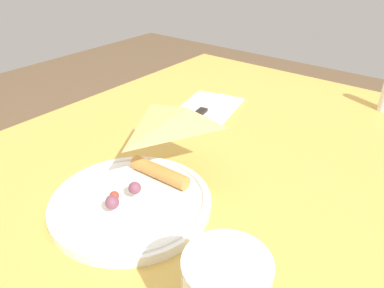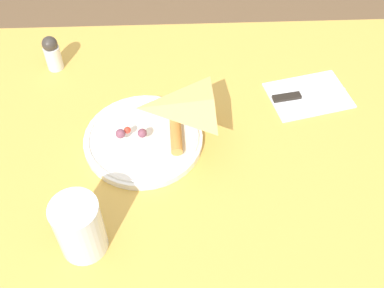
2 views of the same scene
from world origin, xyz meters
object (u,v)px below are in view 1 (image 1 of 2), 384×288
(plate_pizza, at_px, (131,199))
(napkin_folded, at_px, (208,108))
(butter_knife, at_px, (207,107))
(dining_table, at_px, (190,213))

(plate_pizza, relative_size, napkin_folded, 1.23)
(plate_pizza, distance_m, butter_knife, 0.39)
(dining_table, xyz_separation_m, napkin_folded, (0.24, 0.14, 0.10))
(dining_table, distance_m, napkin_folded, 0.30)
(dining_table, bearing_deg, napkin_folded, 29.29)
(napkin_folded, distance_m, butter_knife, 0.01)
(napkin_folded, xyz_separation_m, butter_knife, (-0.01, -0.00, 0.00))
(dining_table, relative_size, butter_knife, 6.93)
(dining_table, relative_size, napkin_folded, 6.03)
(butter_knife, bearing_deg, napkin_folded, -0.00)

